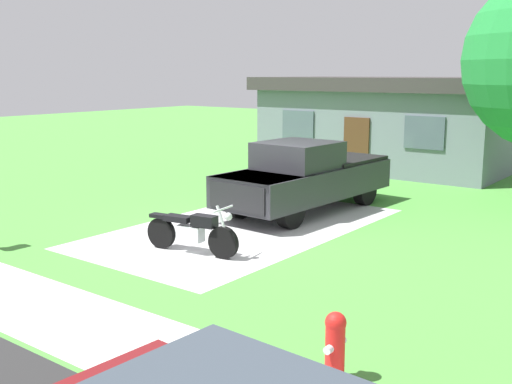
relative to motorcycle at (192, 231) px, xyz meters
The scene contains 7 objects.
ground_plane 2.44m from the motorcycle, 101.45° to the left, with size 80.00×80.00×0.00m, color #4C963C.
driveway_pad 2.44m from the motorcycle, 101.45° to the left, with size 4.47×8.05×0.01m, color #B7B7B7.
sidewalk_strip 3.71m from the motorcycle, 97.41° to the right, with size 36.00×1.80×0.01m, color beige.
motorcycle is the anchor object (origin of this frame).
pickup_truck 4.87m from the motorcycle, 93.52° to the left, with size 2.26×5.71×1.90m.
fire_hydrant 5.79m from the motorcycle, 29.69° to the right, with size 0.32×0.40×0.87m.
neighbor_house 13.52m from the motorcycle, 98.62° to the left, with size 9.60×5.60×3.50m.
Camera 1 is at (8.92, -11.26, 3.66)m, focal length 43.12 mm.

